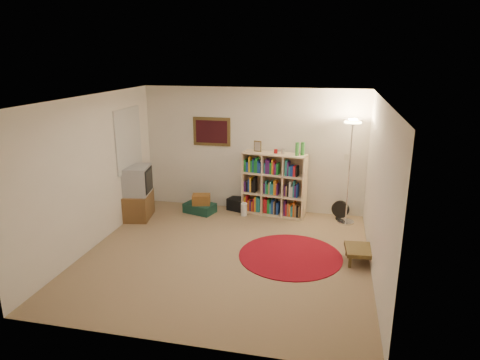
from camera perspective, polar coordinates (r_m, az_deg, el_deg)
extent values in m
cube|color=#967958|center=(7.01, -1.89, -10.06)|extent=(4.50, 4.50, 0.02)
cube|color=white|center=(6.30, -2.10, 10.91)|extent=(4.50, 4.50, 0.02)
cube|color=white|center=(8.68, 1.72, 4.02)|extent=(4.50, 0.02, 2.50)
cube|color=white|center=(4.53, -9.18, -8.14)|extent=(4.50, 0.02, 2.50)
cube|color=white|center=(7.42, -19.15, 0.94)|extent=(0.02, 4.50, 2.50)
cube|color=white|center=(6.39, 18.05, -1.38)|extent=(0.02, 4.50, 2.50)
cube|color=#4D3A1A|center=(8.78, -3.78, 6.46)|extent=(0.78, 0.04, 0.58)
cube|color=#450D16|center=(8.76, -3.82, 6.44)|extent=(0.66, 0.01, 0.46)
cube|color=white|center=(8.45, -14.66, 5.22)|extent=(0.03, 1.00, 1.20)
cube|color=beige|center=(8.53, 14.01, 2.97)|extent=(0.08, 0.01, 0.12)
cube|color=beige|center=(8.72, 4.47, -4.45)|extent=(1.30, 0.56, 0.03)
cube|color=beige|center=(8.36, 4.66, 3.48)|extent=(1.30, 0.56, 0.03)
cube|color=beige|center=(8.71, 0.68, -0.13)|extent=(0.08, 0.36, 1.26)
cube|color=beige|center=(8.37, 8.61, -1.02)|extent=(0.08, 0.36, 1.26)
cube|color=beige|center=(8.68, 4.90, -0.26)|extent=(1.25, 0.22, 1.26)
cube|color=beige|center=(8.58, 3.22, -0.42)|extent=(0.08, 0.34, 1.21)
cube|color=beige|center=(8.46, 5.92, -0.72)|extent=(0.08, 0.34, 1.21)
cube|color=beige|center=(8.58, 4.53, -1.91)|extent=(1.25, 0.53, 0.03)
cube|color=beige|center=(8.46, 4.60, 0.79)|extent=(1.25, 0.53, 0.03)
cube|color=gold|center=(8.81, 0.79, -3.11)|extent=(0.06, 0.15, 0.27)
cube|color=red|center=(8.79, 1.03, -2.99)|extent=(0.06, 0.15, 0.32)
cube|color=#D15E1A|center=(8.79, 1.27, -3.34)|extent=(0.06, 0.15, 0.22)
cube|color=#4A1A68|center=(8.78, 1.51, -3.37)|extent=(0.06, 0.15, 0.22)
cube|color=#D15E1A|center=(8.77, 1.73, -3.45)|extent=(0.05, 0.15, 0.20)
cube|color=red|center=(8.75, 1.93, -3.27)|extent=(0.05, 0.15, 0.27)
cube|color=gold|center=(8.73, 2.15, -3.16)|extent=(0.06, 0.15, 0.31)
cube|color=teal|center=(8.72, 2.40, -3.16)|extent=(0.06, 0.15, 0.32)
cube|color=teal|center=(8.71, 2.65, -3.28)|extent=(0.06, 0.15, 0.29)
cube|color=#4A1A68|center=(8.69, 0.80, -0.79)|extent=(0.06, 0.15, 0.20)
cube|color=black|center=(8.68, 1.06, -0.76)|extent=(0.06, 0.15, 0.22)
cube|color=#1A3B9C|center=(8.66, 1.29, -0.66)|extent=(0.05, 0.15, 0.26)
cube|color=gold|center=(8.64, 1.52, -0.56)|extent=(0.06, 0.15, 0.30)
cube|color=black|center=(8.64, 1.77, -0.82)|extent=(0.06, 0.15, 0.23)
cube|color=black|center=(8.61, 2.05, -0.59)|extent=(0.06, 0.15, 0.31)
cube|color=#1A822E|center=(8.58, 0.81, 1.96)|extent=(0.06, 0.15, 0.25)
cube|color=#1A3B9C|center=(8.57, 1.10, 1.79)|extent=(0.07, 0.15, 0.21)
cube|color=gold|center=(8.54, 1.38, 2.10)|extent=(0.06, 0.15, 0.31)
cube|color=#1A822E|center=(8.53, 1.66, 1.83)|extent=(0.06, 0.15, 0.24)
cube|color=#1A3B9C|center=(8.51, 1.89, 1.97)|extent=(0.05, 0.15, 0.29)
cube|color=#1A822E|center=(8.51, 2.07, 1.86)|extent=(0.05, 0.15, 0.26)
cube|color=#1A822E|center=(8.49, 2.30, 1.99)|extent=(0.06, 0.15, 0.31)
cube|color=#1A3B9C|center=(8.49, 2.53, 1.78)|extent=(0.05, 0.15, 0.25)
cube|color=#1A3B9C|center=(8.48, 2.75, 1.64)|extent=(0.06, 0.15, 0.21)
cube|color=red|center=(8.67, 3.38, -3.33)|extent=(0.06, 0.15, 0.31)
cube|color=red|center=(8.67, 3.63, -3.45)|extent=(0.06, 0.15, 0.28)
cube|color=#1A822E|center=(8.65, 3.90, -3.46)|extent=(0.06, 0.15, 0.29)
cube|color=teal|center=(8.66, 4.16, -3.71)|extent=(0.06, 0.15, 0.22)
cube|color=#1A3B9C|center=(8.63, 4.43, -3.52)|extent=(0.06, 0.15, 0.29)
cube|color=#8F714E|center=(8.63, 4.65, -3.65)|extent=(0.05, 0.15, 0.26)
cube|color=black|center=(8.61, 4.85, -3.58)|extent=(0.05, 0.15, 0.29)
cube|color=#1A3B9C|center=(8.61, 5.10, -3.75)|extent=(0.06, 0.15, 0.24)
cube|color=#4A1A68|center=(8.56, 3.39, -1.05)|extent=(0.05, 0.15, 0.22)
cube|color=teal|center=(8.54, 3.59, -0.92)|extent=(0.05, 0.15, 0.26)
cube|color=#1A822E|center=(8.54, 3.80, -1.14)|extent=(0.05, 0.15, 0.20)
cube|color=#8F714E|center=(8.53, 4.01, -1.05)|extent=(0.05, 0.15, 0.24)
cube|color=teal|center=(8.52, 4.20, -0.99)|extent=(0.05, 0.15, 0.26)
cube|color=teal|center=(8.51, 4.44, -1.18)|extent=(0.07, 0.15, 0.21)
cube|color=gold|center=(8.49, 4.69, -0.98)|extent=(0.05, 0.15, 0.28)
cube|color=#D15E1A|center=(8.49, 4.88, -1.02)|extent=(0.05, 0.15, 0.28)
cube|color=#4A1A68|center=(8.49, 5.08, -1.21)|extent=(0.05, 0.15, 0.23)
cube|color=teal|center=(8.45, 3.43, 1.59)|extent=(0.05, 0.15, 0.22)
cube|color=#4A1A68|center=(8.43, 3.66, 1.83)|extent=(0.06, 0.15, 0.30)
cube|color=#4A1A68|center=(8.42, 3.94, 1.76)|extent=(0.06, 0.15, 0.28)
cube|color=#1A822E|center=(8.41, 4.21, 1.57)|extent=(0.06, 0.15, 0.24)
cube|color=gold|center=(8.39, 4.43, 1.78)|extent=(0.05, 0.15, 0.30)
cube|color=red|center=(8.39, 4.62, 1.65)|extent=(0.05, 0.15, 0.27)
cube|color=#4A1A68|center=(8.39, 4.84, 1.45)|extent=(0.05, 0.15, 0.22)
cube|color=#1A822E|center=(8.37, 5.10, 1.48)|extent=(0.06, 0.15, 0.23)
cube|color=#4A1A68|center=(8.56, 6.05, -3.67)|extent=(0.06, 0.15, 0.31)
cube|color=red|center=(8.57, 6.27, -3.92)|extent=(0.05, 0.15, 0.24)
cube|color=#8F714E|center=(8.55, 6.48, -3.84)|extent=(0.05, 0.15, 0.27)
cube|color=#D15E1A|center=(8.55, 6.71, -3.95)|extent=(0.06, 0.15, 0.25)
cube|color=teal|center=(8.54, 6.99, -4.09)|extent=(0.06, 0.15, 0.21)
cube|color=#D15E1A|center=(8.52, 7.26, -3.85)|extent=(0.06, 0.15, 0.30)
cube|color=#8F714E|center=(8.52, 7.49, -4.02)|extent=(0.06, 0.15, 0.25)
cube|color=black|center=(8.52, 7.73, -4.22)|extent=(0.06, 0.15, 0.20)
cube|color=#8F714E|center=(8.51, 7.96, -4.14)|extent=(0.05, 0.15, 0.23)
cube|color=#4A1A68|center=(8.45, 6.10, -1.40)|extent=(0.05, 0.15, 0.21)
cube|color=#8F714E|center=(8.44, 6.29, -1.41)|extent=(0.05, 0.15, 0.21)
cube|color=black|center=(8.42, 6.51, -1.17)|extent=(0.05, 0.15, 0.29)
cube|color=white|center=(8.41, 6.75, -1.13)|extent=(0.06, 0.15, 0.31)
cube|color=white|center=(8.42, 7.00, -1.50)|extent=(0.06, 0.15, 0.21)
cube|color=teal|center=(8.39, 7.25, -1.14)|extent=(0.05, 0.15, 0.32)
cube|color=#4A1A68|center=(8.39, 7.46, -1.46)|extent=(0.05, 0.15, 0.23)
cube|color=#1A3B9C|center=(8.38, 7.69, -1.38)|extent=(0.05, 0.15, 0.27)
cube|color=teal|center=(8.32, 6.26, 1.62)|extent=(0.07, 0.15, 0.31)
cube|color=#4A1A68|center=(8.31, 6.51, 1.51)|extent=(0.05, 0.15, 0.29)
cube|color=teal|center=(8.31, 6.69, 1.20)|extent=(0.05, 0.15, 0.20)
cube|color=#1A3B9C|center=(8.31, 6.88, 1.24)|extent=(0.05, 0.15, 0.22)
cube|color=#1A3B9C|center=(8.30, 7.08, 1.19)|extent=(0.05, 0.15, 0.21)
cube|color=red|center=(8.29, 7.34, 1.18)|extent=(0.07, 0.15, 0.21)
cube|color=black|center=(8.28, 7.62, 1.14)|extent=(0.06, 0.15, 0.21)
cube|color=#4D3A1A|center=(8.46, 2.37, 4.52)|extent=(0.15, 0.04, 0.22)
cube|color=gray|center=(8.45, 2.34, 4.50)|extent=(0.12, 0.03, 0.17)
cylinder|color=#A90F13|center=(8.34, 4.79, 3.83)|extent=(0.08, 0.08, 0.08)
cylinder|color=silver|center=(8.30, 5.74, 3.81)|extent=(0.07, 0.07, 0.10)
cylinder|color=green|center=(8.18, 7.63, 4.10)|extent=(0.08, 0.08, 0.25)
cylinder|color=green|center=(8.22, 8.35, 4.13)|extent=(0.08, 0.08, 0.25)
cylinder|color=silver|center=(8.51, 13.88, -5.43)|extent=(0.41, 0.41, 0.03)
cylinder|color=silver|center=(8.21, 14.33, 0.74)|extent=(0.04, 0.04, 1.87)
cone|color=silver|center=(8.01, 14.82, 7.40)|extent=(0.49, 0.49, 0.15)
cylinder|color=#FFD88C|center=(8.01, 14.83, 7.44)|extent=(0.40, 0.40, 0.02)
cylinder|color=black|center=(8.65, 13.19, -5.03)|extent=(0.22, 0.22, 0.03)
cylinder|color=black|center=(8.62, 13.22, -4.51)|extent=(0.04, 0.04, 0.14)
cylinder|color=black|center=(8.56, 13.24, -3.81)|extent=(0.34, 0.16, 0.34)
cube|color=brown|center=(8.68, -13.49, -3.32)|extent=(0.62, 0.79, 0.50)
cube|color=#ABABB0|center=(8.52, -13.72, 0.00)|extent=(0.60, 0.68, 0.55)
cube|color=black|center=(8.45, -12.06, -0.03)|extent=(0.11, 0.51, 0.46)
cube|color=black|center=(8.45, -12.03, -0.03)|extent=(0.09, 0.45, 0.40)
cube|color=#153B31|center=(8.79, -5.38, -3.72)|extent=(0.68, 0.54, 0.19)
cube|color=brown|center=(8.68, -5.19, -2.60)|extent=(0.40, 0.33, 0.20)
cube|color=black|center=(8.90, -0.35, -3.20)|extent=(0.43, 0.40, 0.25)
cylinder|color=white|center=(8.57, 0.53, -3.94)|extent=(0.13, 0.13, 0.26)
cylinder|color=maroon|center=(7.01, 6.72, -9.99)|extent=(1.66, 1.66, 0.01)
cube|color=#4D3A1A|center=(6.96, 16.01, -8.97)|extent=(0.55, 0.55, 0.06)
cube|color=#4D3A1A|center=(6.80, 14.44, -10.53)|extent=(0.04, 0.04, 0.18)
cube|color=#4D3A1A|center=(6.87, 17.88, -10.56)|extent=(0.04, 0.04, 0.18)
cube|color=#4D3A1A|center=(7.17, 14.08, -9.06)|extent=(0.04, 0.04, 0.18)
cube|color=#4D3A1A|center=(7.23, 17.34, -9.10)|extent=(0.04, 0.04, 0.18)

